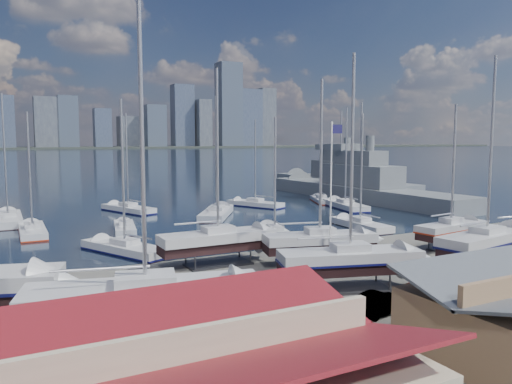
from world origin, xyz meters
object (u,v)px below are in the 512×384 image
naval_ship_east (360,190)px  flagpole (332,186)px  car_a (237,345)px  naval_ship_west (340,181)px

naval_ship_east → flagpole: bearing=136.1°
car_a → flagpole: size_ratio=0.35×
naval_ship_east → flagpole: (-31.64, -35.35, 5.02)m
naval_ship_east → car_a: bearing=133.9°
naval_ship_west → car_a: naval_ship_west is taller
car_a → naval_ship_east: bearing=31.6°
car_a → flagpole: flagpole is taller
naval_ship_west → flagpole: bearing=140.0°
naval_ship_west → car_a: bearing=137.4°
naval_ship_west → flagpole: 66.90m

